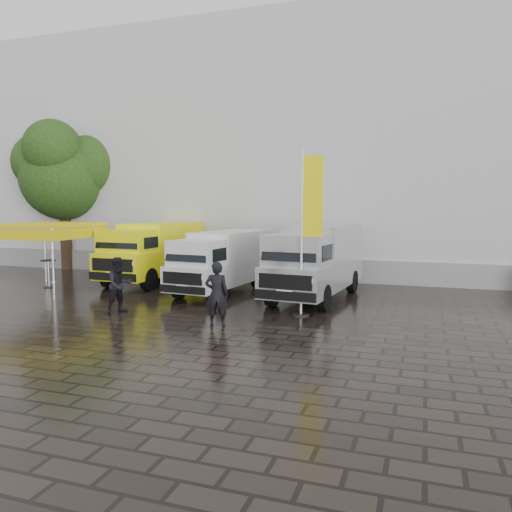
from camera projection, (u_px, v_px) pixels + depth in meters
The scene contains 12 objects.
ground at pixel (257, 319), 14.58m from camera, with size 120.00×120.00×0.00m, color black.
exhibition_hall at pixel (380, 158), 28.40m from camera, with size 44.00×16.00×12.00m, color silver.
hall_plinth at pixel (360, 271), 21.37m from camera, with size 44.00×0.15×1.00m, color gray.
van_yellow at pixel (153, 253), 21.36m from camera, with size 2.13×5.53×2.55m, color #F2F40C, non-canonical shape.
van_white at pixel (221, 263), 18.96m from camera, with size 1.78×5.34×2.31m, color silver, non-canonical shape.
van_silver at pixel (316, 262), 17.75m from camera, with size 2.01×6.03×2.61m, color #B9BBBE, non-canonical shape.
canopy_tent at pixel (46, 227), 19.44m from camera, with size 3.30×3.30×2.63m.
flagpole at pixel (308, 224), 14.79m from camera, with size 0.88×0.50×4.98m.
tree at pixel (64, 173), 25.83m from camera, with size 4.35×4.36×7.81m.
cocktail_table at pixel (49, 274), 20.21m from camera, with size 0.60×0.60×1.12m, color black.
person_front at pixel (217, 294), 13.69m from camera, with size 0.66×0.43×1.80m, color black.
person_tent at pixel (119, 285), 15.44m from camera, with size 0.84×0.65×1.73m, color black.
Camera 1 is at (4.60, -13.56, 3.32)m, focal length 35.00 mm.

